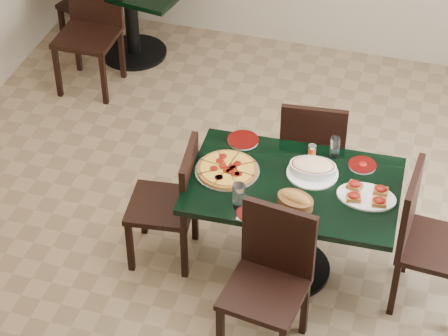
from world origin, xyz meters
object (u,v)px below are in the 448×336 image
(main_table, at_px, (292,206))
(back_table, at_px, (130,2))
(chair_left, at_px, (174,199))
(lasagna_casserole, at_px, (313,168))
(pepperoni_pizza, at_px, (227,169))
(bruschetta_platter, at_px, (367,195))
(bread_basket, at_px, (295,200))
(chair_far, at_px, (313,148))
(chair_near, at_px, (270,273))
(chair_right, at_px, (425,234))
(back_chair_near, at_px, (91,22))
(back_chair_left, at_px, (92,0))

(main_table, relative_size, back_table, 1.10)
(chair_left, distance_m, lasagna_casserole, 0.91)
(back_table, relative_size, pepperoni_pizza, 2.97)
(lasagna_casserole, bearing_deg, chair_left, -172.64)
(bruschetta_platter, bearing_deg, lasagna_casserole, 162.54)
(bread_basket, bearing_deg, pepperoni_pizza, 174.87)
(back_table, xyz_separation_m, chair_far, (1.93, -1.55, -0.00))
(back_table, bearing_deg, chair_left, -53.04)
(chair_near, bearing_deg, back_table, 132.41)
(pepperoni_pizza, height_order, bread_basket, bread_basket)
(chair_far, height_order, chair_right, chair_right)
(lasagna_casserole, height_order, bruschetta_platter, lasagna_casserole)
(chair_near, relative_size, pepperoni_pizza, 2.36)
(back_table, relative_size, back_chair_near, 1.19)
(chair_left, xyz_separation_m, back_chair_near, (-1.34, 1.80, 0.07))
(pepperoni_pizza, bearing_deg, back_chair_left, 130.03)
(chair_right, bearing_deg, chair_far, 55.57)
(main_table, xyz_separation_m, chair_right, (0.82, 0.01, -0.02))
(chair_far, bearing_deg, pepperoni_pizza, 52.30)
(chair_right, bearing_deg, chair_near, 129.07)
(main_table, distance_m, back_chair_left, 3.25)
(lasagna_casserole, bearing_deg, back_chair_near, 137.87)
(chair_near, height_order, back_chair_near, back_chair_near)
(chair_left, bearing_deg, bread_basket, 74.74)
(back_chair_near, distance_m, bread_basket, 2.89)
(chair_near, relative_size, chair_left, 1.06)
(chair_left, relative_size, bruschetta_platter, 2.44)
(main_table, height_order, back_chair_near, back_chair_near)
(main_table, height_order, pepperoni_pizza, pepperoni_pizza)
(chair_left, height_order, pepperoni_pizza, chair_left)
(chair_near, bearing_deg, chair_left, 154.64)
(back_chair_left, distance_m, pepperoni_pizza, 2.99)
(chair_right, distance_m, back_chair_near, 3.38)
(back_chair_near, bearing_deg, chair_left, -54.03)
(main_table, xyz_separation_m, back_chair_near, (-2.09, 1.73, -0.00))
(back_chair_left, relative_size, bruschetta_platter, 2.24)
(back_table, xyz_separation_m, chair_left, (1.19, -2.29, -0.02))
(back_chair_near, height_order, back_chair_left, back_chair_near)
(main_table, relative_size, back_chair_left, 1.60)
(chair_near, height_order, bruschetta_platter, chair_near)
(chair_left, xyz_separation_m, bruschetta_platter, (1.20, 0.07, 0.27))
(main_table, distance_m, bread_basket, 0.30)
(main_table, bearing_deg, back_table, 128.87)
(back_table, relative_size, chair_left, 1.33)
(chair_far, distance_m, pepperoni_pizza, 0.82)
(chair_left, relative_size, lasagna_casserole, 2.81)
(chair_far, height_order, bruschetta_platter, chair_far)
(pepperoni_pizza, bearing_deg, chair_far, 58.46)
(chair_far, xyz_separation_m, chair_right, (0.83, -0.66, 0.02))
(main_table, relative_size, chair_right, 1.36)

